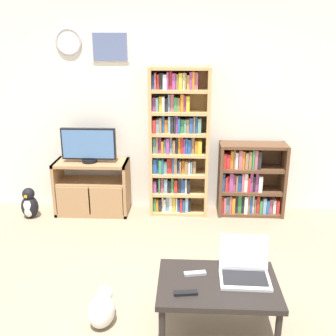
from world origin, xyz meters
name	(u,v)px	position (x,y,z in m)	size (l,w,h in m)	color
ground_plane	(154,330)	(0.00, 0.00, 0.00)	(18.00, 18.00, 0.00)	gray
wall_back	(168,104)	(-0.01, 2.30, 1.31)	(6.50, 0.09, 2.60)	silver
tv_stand	(92,188)	(-0.92, 2.04, 0.33)	(0.88, 0.40, 0.66)	#9E754C
television	(89,145)	(-0.93, 2.03, 0.86)	(0.64, 0.18, 0.41)	black
bookshelf_tall	(177,143)	(0.10, 2.12, 0.88)	(0.69, 0.31, 1.76)	tan
bookshelf_short	(247,181)	(0.96, 2.12, 0.41)	(0.79, 0.31, 0.88)	brown
coffee_table	(218,288)	(0.45, -0.01, 0.39)	(0.84, 0.58, 0.44)	black
laptop	(244,268)	(0.64, 0.08, 0.50)	(0.36, 0.31, 0.28)	#B7BABC
remote_near_laptop	(195,273)	(0.29, 0.08, 0.45)	(0.17, 0.07, 0.02)	#99999E
remote_far_from_laptop	(186,293)	(0.23, -0.16, 0.45)	(0.16, 0.07, 0.02)	black
cat	(102,309)	(-0.39, 0.04, 0.14)	(0.25, 0.50, 0.31)	white
penguin_figurine	(29,204)	(-1.65, 1.85, 0.17)	(0.20, 0.18, 0.38)	black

